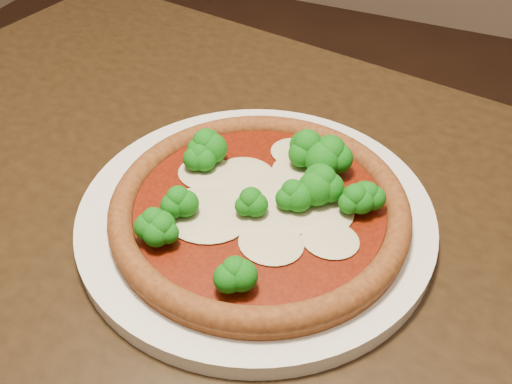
% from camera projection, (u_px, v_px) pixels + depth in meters
% --- Properties ---
extents(dining_table, '(1.24, 1.05, 0.75)m').
position_uv_depth(dining_table, '(197.00, 325.00, 0.60)').
color(dining_table, black).
rests_on(dining_table, floor).
extents(plate, '(0.35, 0.35, 0.02)m').
position_uv_depth(plate, '(256.00, 215.00, 0.57)').
color(plate, silver).
rests_on(plate, dining_table).
extents(pizza, '(0.29, 0.29, 0.06)m').
position_uv_depth(pizza, '(262.00, 202.00, 0.54)').
color(pizza, brown).
rests_on(pizza, plate).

